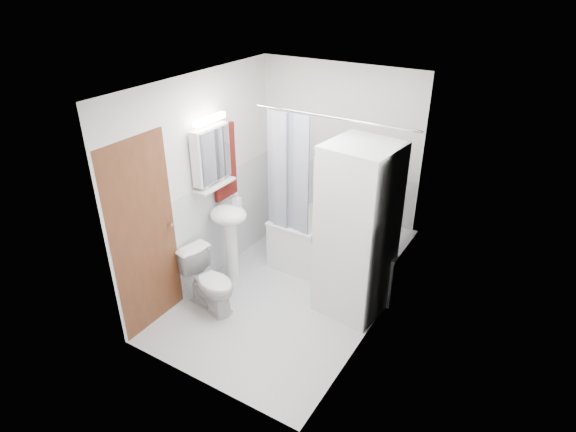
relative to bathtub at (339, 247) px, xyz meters
The scene contains 20 objects.
floor 1.01m from the bathtub, 105.83° to the right, with size 2.60×2.60×0.00m, color silver.
room_walls 1.49m from the bathtub, 105.83° to the right, with size 2.60×2.60×2.60m.
wainscot 0.73m from the bathtub, 112.59° to the right, with size 1.98×2.58×2.58m.
door 2.02m from the bathtub, 129.48° to the right, with size 0.05×2.00×2.00m.
bathtub is the anchor object (origin of this frame).
tub_spout 0.71m from the bathtub, 58.78° to the left, with size 0.04×0.04×0.12m, color silver.
curtain_rod 1.69m from the bathtub, 90.00° to the right, with size 0.02×0.02×1.79m, color silver.
shower_curtain 1.10m from the bathtub, 148.31° to the right, with size 0.55×0.02×1.45m.
sink 1.33m from the bathtub, 142.41° to the right, with size 0.44×0.37×1.04m.
medicine_cabinet 1.88m from the bathtub, 144.88° to the right, with size 0.13×0.50×0.71m.
shelf 1.66m from the bathtub, 144.53° to the right, with size 0.18×0.54×0.03m, color silver.
shower_caddy 0.91m from the bathtub, 52.00° to the left, with size 0.22×0.06×0.02m, color silver.
towel 1.69m from the bathtub, 154.58° to the right, with size 0.07×0.36×0.87m.
washer_dryer 0.89m from the bathtub, 51.08° to the right, with size 0.73×0.73×1.86m.
toilet 1.60m from the bathtub, 123.68° to the right, with size 0.37×0.66×0.65m, color white.
soap_pump 1.33m from the bathtub, 145.39° to the right, with size 0.08×0.17×0.08m, color gray.
shelf_bottle 1.76m from the bathtub, 139.88° to the right, with size 0.07×0.18×0.07m, color gray.
shelf_cup 1.63m from the bathtub, 148.69° to the right, with size 0.10×0.09×0.10m, color gray.
shampoo_a 0.95m from the bathtub, 74.44° to the left, with size 0.13×0.17×0.13m, color gray.
shampoo_b 0.94m from the bathtub, 56.84° to the left, with size 0.08×0.21×0.08m, color #2A3BA8.
Camera 1 is at (2.27, -3.58, 3.34)m, focal length 30.00 mm.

